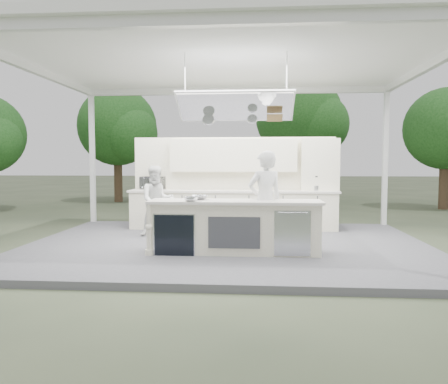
# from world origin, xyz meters

# --- Properties ---
(ground) EXTENTS (90.00, 90.00, 0.00)m
(ground) POSITION_xyz_m (0.00, 0.00, 0.00)
(ground) COLOR #4E563B
(ground) RESTS_ON ground
(stage_deck) EXTENTS (8.00, 6.00, 0.12)m
(stage_deck) POSITION_xyz_m (0.00, 0.00, 0.06)
(stage_deck) COLOR #555559
(stage_deck) RESTS_ON ground
(tent) EXTENTS (8.20, 6.20, 3.86)m
(tent) POSITION_xyz_m (0.00, -0.01, 3.71)
(tent) COLOR white
(tent) RESTS_ON ground
(demo_island) EXTENTS (3.10, 0.79, 0.95)m
(demo_island) POSITION_xyz_m (0.18, -0.91, 0.60)
(demo_island) COLOR white
(demo_island) RESTS_ON stage_deck
(back_counter) EXTENTS (5.08, 0.72, 0.95)m
(back_counter) POSITION_xyz_m (0.00, 1.90, 0.60)
(back_counter) COLOR white
(back_counter) RESTS_ON stage_deck
(back_wall_unit) EXTENTS (5.05, 0.48, 2.25)m
(back_wall_unit) POSITION_xyz_m (0.44, 2.11, 1.57)
(back_wall_unit) COLOR white
(back_wall_unit) RESTS_ON stage_deck
(tree_cluster) EXTENTS (19.55, 9.40, 5.85)m
(tree_cluster) POSITION_xyz_m (-0.16, 9.77, 3.29)
(tree_cluster) COLOR #4E3D27
(tree_cluster) RESTS_ON ground
(head_chef) EXTENTS (0.80, 0.68, 1.85)m
(head_chef) POSITION_xyz_m (0.74, -0.70, 1.04)
(head_chef) COLOR white
(head_chef) RESTS_ON stage_deck
(sous_chef) EXTENTS (0.92, 0.82, 1.56)m
(sous_chef) POSITION_xyz_m (-1.63, 0.78, 0.90)
(sous_chef) COLOR silver
(sous_chef) RESTS_ON stage_deck
(toaster_oven) EXTENTS (0.65, 0.51, 0.32)m
(toaster_oven) POSITION_xyz_m (-2.03, 2.08, 1.23)
(toaster_oven) COLOR #B5B8BC
(toaster_oven) RESTS_ON back_counter
(bowl_large) EXTENTS (0.39, 0.39, 0.08)m
(bowl_large) POSITION_xyz_m (-0.46, -0.76, 1.11)
(bowl_large) COLOR #B2B4B9
(bowl_large) RESTS_ON demo_island
(bowl_small) EXTENTS (0.26, 0.26, 0.08)m
(bowl_small) POSITION_xyz_m (-0.57, -1.15, 1.11)
(bowl_small) COLOR silver
(bowl_small) RESTS_ON demo_island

